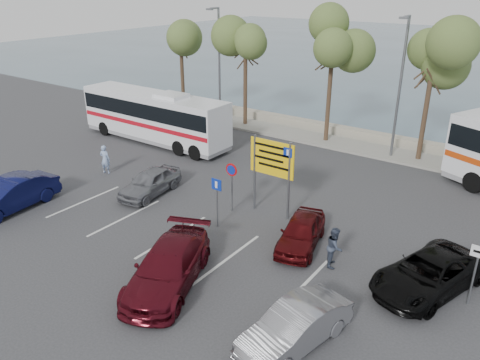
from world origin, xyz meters
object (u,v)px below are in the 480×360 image
Objects in this scene: street_lamp_left at (219,60)px; suv_black at (429,273)px; car_maroon at (168,267)px; car_silver_a at (150,182)px; car_blue at (10,195)px; pedestrian_far at (335,247)px; pedestrian_near at (105,159)px; coach_bus_left at (154,118)px; car_silver_b at (295,327)px; direction_sign at (272,164)px; car_red at (301,232)px; street_lamp_right at (400,82)px.

street_lamp_left reaches higher than suv_black.
car_silver_a is at bearing 117.98° from car_maroon.
suv_black is (17.45, 5.00, -0.11)m from car_blue.
pedestrian_far is (10.18, -0.50, 0.15)m from car_silver_a.
pedestrian_near is at bearing 165.52° from car_silver_a.
car_silver_a is 2.39× the size of pedestrian_far.
car_blue is (-4.00, -5.00, 0.11)m from car_silver_a.
street_lamp_left is at bearing 165.17° from suv_black.
coach_bus_left reaches higher than pedestrian_near.
car_silver_a is 0.81× the size of suv_black.
car_silver_b is (16.73, -11.03, -0.95)m from coach_bus_left.
suv_black is (13.45, 0.00, 0.00)m from car_silver_a.
car_blue is 1.17× the size of car_silver_b.
direction_sign is at bearing 8.71° from car_silver_a.
car_maroon is 1.27× the size of car_silver_b.
car_maroon is at bearing -5.57° from car_blue.
car_blue reaches higher than car_red.
direction_sign is 0.96× the size of car_silver_a.
street_lamp_left is 5.12× the size of pedestrian_far.
pedestrian_far is (-0.87, 4.50, 0.14)m from car_silver_b.
street_lamp_right is 13.78m from suv_black.
pedestrian_far is (15.18, -12.52, -3.82)m from street_lamp_left.
car_silver_a is 7.81m from car_maroon.
car_red is (0.50, -12.02, -3.98)m from street_lamp_right.
coach_bus_left is at bearing 159.32° from car_silver_b.
street_lamp_left is 0.73× the size of coach_bus_left.
pedestrian_near is 14.21m from pedestrian_far.
coach_bus_left is at bearing 114.42° from car_maroon.
suv_black is (7.45, 5.00, -0.08)m from car_maroon.
street_lamp_left is 13.00m from street_lamp_right.
direction_sign is (11.00, -10.32, -2.17)m from street_lamp_left.
street_lamp_left is 15.24m from direction_sign.
street_lamp_right is at bearing 79.06° from direction_sign.
street_lamp_right is 17.57m from car_maroon.
street_lamp_right reaches higher than coach_bus_left.
car_silver_a is (-8.00, -12.02, -3.96)m from street_lamp_right.
car_blue is (1.00, -17.02, -3.85)m from street_lamp_left.
direction_sign is at bearing -174.59° from suv_black.
street_lamp_left reaches higher than car_silver_a.
car_blue is 10.00m from car_maroon.
car_silver_a is 1.03× the size of car_red.
pedestrian_far is (15.85, -6.53, -0.80)m from coach_bus_left.
pedestrian_far is at bearing 12.04° from car_blue.
coach_bus_left reaches higher than car_silver_b.
direction_sign is 6.91m from car_maroon.
street_lamp_left is at bearing 123.64° from car_red.
car_maroon is at bearing 117.56° from pedestrian_far.
car_silver_b is 2.40× the size of pedestrian_near.
street_lamp_right is at bearing 49.28° from car_silver_a.
coach_bus_left is at bearing -90.46° from pedestrian_near.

